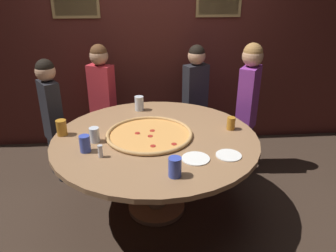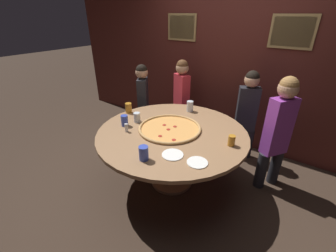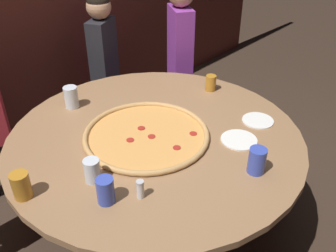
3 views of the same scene
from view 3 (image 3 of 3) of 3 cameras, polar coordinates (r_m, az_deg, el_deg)
name	(u,v)px [view 3 (image 3 of 3)]	position (r m, az deg, el deg)	size (l,w,h in m)	color
ground_plane	(157,222)	(2.68, -1.66, -14.45)	(24.00, 24.00, 0.00)	#38281E
dining_table	(156,150)	(2.26, -1.91, -3.72)	(1.72, 1.72, 0.74)	#936B47
giant_pizza	(146,135)	(2.17, -3.32, -1.31)	(0.73, 0.73, 0.03)	#E0994C
drink_cup_far_right	(257,161)	(1.93, 13.40, -5.16)	(0.09, 0.09, 0.14)	#384CB7
drink_cup_front_edge	(71,97)	(2.51, -14.53, 4.26)	(0.09, 0.09, 0.14)	silver
drink_cup_near_left	(211,83)	(2.67, 6.54, 6.53)	(0.07, 0.07, 0.11)	#BC7A23
drink_cup_centre_back	(105,191)	(1.75, -9.51, -9.67)	(0.08, 0.08, 0.13)	#384CB7
drink_cup_far_left	(21,186)	(1.87, -21.46, -8.44)	(0.09, 0.09, 0.13)	#BC7A23
drink_cup_near_right	(92,170)	(1.87, -11.48, -6.65)	(0.08, 0.08, 0.12)	silver
white_plate_far_back	(258,121)	(2.38, 13.53, 0.82)	(0.19, 0.19, 0.01)	white
white_plate_beside_cup	(239,140)	(2.18, 10.77, -2.08)	(0.21, 0.21, 0.01)	white
condiment_shaker	(140,189)	(1.76, -4.24, -9.58)	(0.04, 0.04, 0.10)	silver
diner_far_left	(104,60)	(3.21, -9.73, 9.90)	(0.34, 0.25, 1.30)	#232328
diner_side_right	(180,51)	(3.22, 1.84, 11.40)	(0.30, 0.36, 1.39)	#232328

